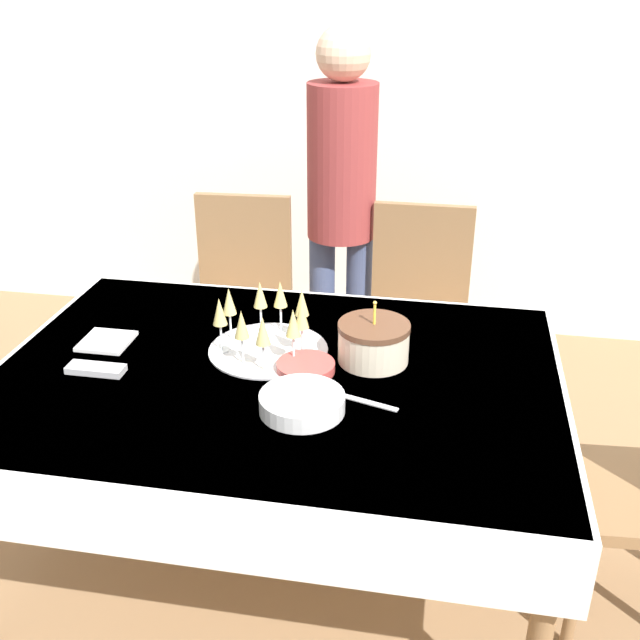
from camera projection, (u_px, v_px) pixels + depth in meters
ground_plane at (281, 560)px, 2.51m from camera, size 12.00×12.00×0.00m
wall_back at (364, 66)px, 3.62m from camera, size 8.00×0.05×2.70m
dining_table at (277, 400)px, 2.23m from camera, size 1.66×1.18×0.73m
dining_chair_far_left at (241, 301)px, 3.15m from camera, size 0.44×0.44×0.95m
dining_chair_far_right at (417, 315)px, 3.03m from camera, size 0.42×0.42×0.95m
birthday_cake at (374, 342)px, 2.22m from camera, size 0.21×0.21×0.20m
champagne_tray at (267, 325)px, 2.27m from camera, size 0.37×0.37×0.18m
plate_stack_main at (302, 403)px, 1.99m from camera, size 0.23×0.23×0.05m
plate_stack_dessert at (306, 367)px, 2.18m from camera, size 0.17×0.17×0.03m
cake_knife at (347, 397)px, 2.06m from camera, size 0.29×0.11×0.00m
fork_pile at (96, 369)px, 2.18m from camera, size 0.17×0.06×0.02m
napkin_pile at (107, 341)px, 2.35m from camera, size 0.15×0.15×0.01m
person_standing at (342, 192)px, 3.04m from camera, size 0.28×0.28×1.60m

